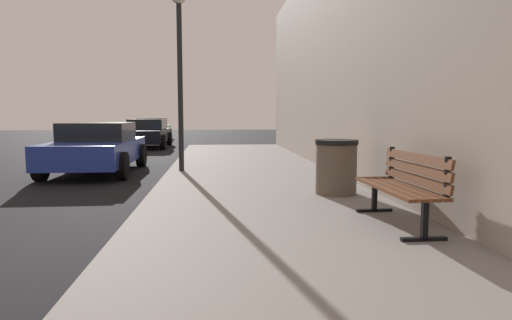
# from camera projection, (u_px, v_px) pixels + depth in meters

# --- Properties ---
(sidewalk) EXTENTS (4.00, 32.00, 0.15)m
(sidewalk) POSITION_uv_depth(u_px,v_px,m) (321.00, 282.00, 3.69)
(sidewalk) COLOR gray
(sidewalk) RESTS_ON ground_plane
(bench) EXTENTS (0.52, 1.65, 0.89)m
(bench) POSITION_uv_depth(u_px,v_px,m) (404.00, 183.00, 5.29)
(bench) COLOR brown
(bench) RESTS_ON sidewalk
(trash_bin) EXTENTS (0.71, 0.71, 0.91)m
(trash_bin) POSITION_uv_depth(u_px,v_px,m) (336.00, 167.00, 7.35)
(trash_bin) COLOR brown
(trash_bin) RESTS_ON sidewalk
(street_lamp) EXTENTS (0.36, 0.36, 4.20)m
(street_lamp) POSITION_uv_depth(u_px,v_px,m) (180.00, 47.00, 10.13)
(street_lamp) COLOR black
(street_lamp) RESTS_ON sidewalk
(car_blue) EXTENTS (2.00, 4.10, 1.27)m
(car_blue) POSITION_uv_depth(u_px,v_px,m) (97.00, 147.00, 11.18)
(car_blue) COLOR #233899
(car_blue) RESTS_ON ground_plane
(car_black) EXTENTS (1.92, 4.26, 1.27)m
(car_black) POSITION_uv_depth(u_px,v_px,m) (147.00, 133.00, 19.85)
(car_black) COLOR black
(car_black) RESTS_ON ground_plane
(car_green) EXTENTS (1.95, 4.51, 1.27)m
(car_green) POSITION_uv_depth(u_px,v_px,m) (152.00, 129.00, 25.74)
(car_green) COLOR #196638
(car_green) RESTS_ON ground_plane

